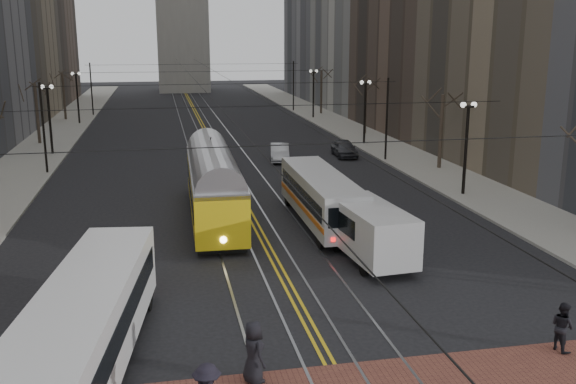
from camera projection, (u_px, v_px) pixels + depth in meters
name	position (u px, v px, depth m)	size (l,w,h in m)	color
ground	(322.00, 350.00, 20.41)	(260.00, 260.00, 0.00)	black
sidewalk_left	(50.00, 142.00, 60.39)	(5.00, 140.00, 0.15)	gray
sidewalk_right	(355.00, 133.00, 66.14)	(5.00, 140.00, 0.15)	gray
streetcar_rails	(209.00, 138.00, 63.28)	(4.80, 130.00, 0.02)	gray
centre_lines	(209.00, 138.00, 63.28)	(0.42, 130.00, 0.01)	gold
lamp_posts	(226.00, 133.00, 47.14)	(27.60, 57.20, 5.60)	black
street_trees	(218.00, 122.00, 53.34)	(31.68, 53.28, 5.60)	#382D23
trolley_wires	(218.00, 111.00, 52.71)	(25.96, 120.00, 6.60)	black
transit_bus	(88.00, 329.00, 18.72)	(2.34, 11.24, 2.81)	silver
streetcar	(214.00, 190.00, 34.84)	(2.50, 13.43, 3.17)	yellow
rear_bus	(321.00, 199.00, 33.86)	(2.25, 10.37, 2.70)	silver
cargo_van	(370.00, 234.00, 28.20)	(2.18, 5.67, 2.51)	#BDBDBD
sedan_grey	(344.00, 148.00, 53.25)	(1.65, 4.11, 1.40)	#393A40
sedan_silver	(280.00, 152.00, 51.36)	(1.45, 4.15, 1.37)	#ADB0B5
pedestrian_a	(254.00, 352.00, 18.29)	(0.91, 0.59, 1.87)	black
pedestrian_c	(562.00, 326.00, 20.21)	(0.78, 0.61, 1.60)	black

